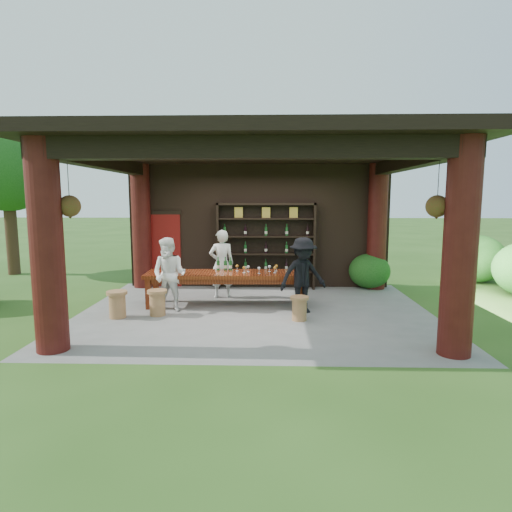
{
  "coord_description": "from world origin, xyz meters",
  "views": [
    {
      "loc": [
        0.27,
        -8.86,
        2.4
      ],
      "look_at": [
        0.0,
        0.4,
        1.15
      ],
      "focal_mm": 30.0,
      "sensor_mm": 36.0,
      "label": 1
    }
  ],
  "objects_px": {
    "wine_shelf": "(266,246)",
    "stool_far_left": "(117,304)",
    "stool_near_left": "(157,302)",
    "stool_near_right": "(299,308)",
    "guest_woman": "(169,275)",
    "guest_man": "(303,275)",
    "napkin_basket": "(176,270)",
    "host": "(222,264)",
    "tasting_table": "(226,277)"
  },
  "relations": [
    {
      "from": "tasting_table",
      "to": "napkin_basket",
      "type": "bearing_deg",
      "value": -173.04
    },
    {
      "from": "wine_shelf",
      "to": "guest_woman",
      "type": "xyz_separation_m",
      "value": [
        -2.04,
        -2.41,
        -0.36
      ]
    },
    {
      "from": "guest_woman",
      "to": "guest_man",
      "type": "bearing_deg",
      "value": 12.76
    },
    {
      "from": "wine_shelf",
      "to": "stool_near_right",
      "type": "distance_m",
      "value": 3.25
    },
    {
      "from": "guest_man",
      "to": "host",
      "type": "bearing_deg",
      "value": 122.1
    },
    {
      "from": "stool_far_left",
      "to": "guest_man",
      "type": "bearing_deg",
      "value": 7.73
    },
    {
      "from": "stool_near_left",
      "to": "stool_near_right",
      "type": "xyz_separation_m",
      "value": [
        2.9,
        -0.28,
        -0.03
      ]
    },
    {
      "from": "stool_near_left",
      "to": "guest_woman",
      "type": "bearing_deg",
      "value": 63.8
    },
    {
      "from": "guest_man",
      "to": "napkin_basket",
      "type": "xyz_separation_m",
      "value": [
        -2.79,
        0.46,
        0.02
      ]
    },
    {
      "from": "tasting_table",
      "to": "stool_far_left",
      "type": "bearing_deg",
      "value": -152.14
    },
    {
      "from": "stool_near_right",
      "to": "wine_shelf",
      "type": "bearing_deg",
      "value": 102.63
    },
    {
      "from": "napkin_basket",
      "to": "guest_woman",
      "type": "bearing_deg",
      "value": -95.87
    },
    {
      "from": "stool_near_right",
      "to": "napkin_basket",
      "type": "height_order",
      "value": "napkin_basket"
    },
    {
      "from": "host",
      "to": "guest_man",
      "type": "height_order",
      "value": "host"
    },
    {
      "from": "stool_far_left",
      "to": "tasting_table",
      "type": "bearing_deg",
      "value": 27.86
    },
    {
      "from": "stool_near_right",
      "to": "napkin_basket",
      "type": "bearing_deg",
      "value": 158.46
    },
    {
      "from": "stool_far_left",
      "to": "guest_man",
      "type": "relative_size",
      "value": 0.34
    },
    {
      "from": "wine_shelf",
      "to": "stool_near_right",
      "type": "xyz_separation_m",
      "value": [
        0.68,
        -3.05,
        -0.89
      ]
    },
    {
      "from": "wine_shelf",
      "to": "napkin_basket",
      "type": "xyz_separation_m",
      "value": [
        -2.0,
        -1.99,
        -0.33
      ]
    },
    {
      "from": "stool_near_right",
      "to": "stool_far_left",
      "type": "xyz_separation_m",
      "value": [
        -3.67,
        0.08,
        0.04
      ]
    },
    {
      "from": "wine_shelf",
      "to": "stool_far_left",
      "type": "distance_m",
      "value": 4.29
    },
    {
      "from": "stool_near_right",
      "to": "guest_woman",
      "type": "distance_m",
      "value": 2.85
    },
    {
      "from": "wine_shelf",
      "to": "stool_far_left",
      "type": "height_order",
      "value": "wine_shelf"
    },
    {
      "from": "wine_shelf",
      "to": "stool_far_left",
      "type": "xyz_separation_m",
      "value": [
        -2.99,
        -2.97,
        -0.86
      ]
    },
    {
      "from": "guest_man",
      "to": "stool_near_left",
      "type": "bearing_deg",
      "value": 164.55
    },
    {
      "from": "napkin_basket",
      "to": "stool_near_left",
      "type": "bearing_deg",
      "value": -105.82
    },
    {
      "from": "wine_shelf",
      "to": "host",
      "type": "relative_size",
      "value": 1.57
    },
    {
      "from": "wine_shelf",
      "to": "stool_near_left",
      "type": "relative_size",
      "value": 4.87
    },
    {
      "from": "stool_near_right",
      "to": "guest_woman",
      "type": "height_order",
      "value": "guest_woman"
    },
    {
      "from": "tasting_table",
      "to": "guest_woman",
      "type": "height_order",
      "value": "guest_woman"
    },
    {
      "from": "stool_far_left",
      "to": "napkin_basket",
      "type": "distance_m",
      "value": 1.48
    },
    {
      "from": "stool_near_left",
      "to": "host",
      "type": "height_order",
      "value": "host"
    },
    {
      "from": "stool_near_left",
      "to": "stool_near_right",
      "type": "relative_size",
      "value": 1.11
    },
    {
      "from": "tasting_table",
      "to": "stool_near_right",
      "type": "bearing_deg",
      "value": -37.32
    },
    {
      "from": "stool_near_left",
      "to": "stool_near_right",
      "type": "height_order",
      "value": "stool_near_left"
    },
    {
      "from": "tasting_table",
      "to": "stool_near_left",
      "type": "height_order",
      "value": "tasting_table"
    },
    {
      "from": "tasting_table",
      "to": "guest_man",
      "type": "xyz_separation_m",
      "value": [
        1.67,
        -0.6,
        0.16
      ]
    },
    {
      "from": "guest_man",
      "to": "napkin_basket",
      "type": "distance_m",
      "value": 2.83
    },
    {
      "from": "stool_far_left",
      "to": "guest_woman",
      "type": "height_order",
      "value": "guest_woman"
    },
    {
      "from": "stool_near_left",
      "to": "stool_near_right",
      "type": "distance_m",
      "value": 2.92
    },
    {
      "from": "napkin_basket",
      "to": "stool_far_left",
      "type": "bearing_deg",
      "value": -135.35
    },
    {
      "from": "host",
      "to": "wine_shelf",
      "type": "bearing_deg",
      "value": -147.37
    },
    {
      "from": "wine_shelf",
      "to": "tasting_table",
      "type": "bearing_deg",
      "value": -115.45
    },
    {
      "from": "stool_near_left",
      "to": "stool_far_left",
      "type": "xyz_separation_m",
      "value": [
        -0.77,
        -0.2,
        0.01
      ]
    },
    {
      "from": "tasting_table",
      "to": "napkin_basket",
      "type": "distance_m",
      "value": 1.14
    },
    {
      "from": "wine_shelf",
      "to": "host",
      "type": "height_order",
      "value": "wine_shelf"
    },
    {
      "from": "wine_shelf",
      "to": "guest_man",
      "type": "height_order",
      "value": "wine_shelf"
    },
    {
      "from": "wine_shelf",
      "to": "guest_man",
      "type": "bearing_deg",
      "value": -72.13
    },
    {
      "from": "tasting_table",
      "to": "stool_far_left",
      "type": "height_order",
      "value": "tasting_table"
    },
    {
      "from": "wine_shelf",
      "to": "stool_far_left",
      "type": "relative_size",
      "value": 4.73
    }
  ]
}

